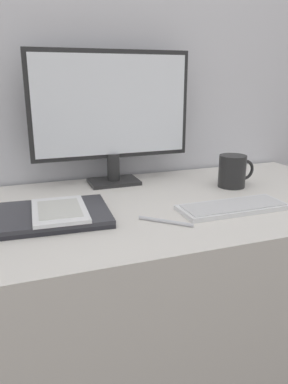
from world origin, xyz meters
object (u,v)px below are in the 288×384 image
object	(u,v)px
ereader	(59,210)
laptop	(49,215)
monitor	(112,112)
coffee_mug	(233,171)
pen	(166,221)
keyboard	(233,207)

from	to	relation	value
ereader	laptop	bearing A→B (deg)	149.84
monitor	coffee_mug	bearing A→B (deg)	-25.75
ereader	coffee_mug	bearing A→B (deg)	11.03
monitor	laptop	bearing A→B (deg)	-132.38
monitor	pen	size ratio (longest dim) A/B	4.78
pen	laptop	bearing A→B (deg)	154.84
keyboard	ereader	xyz separation A→B (m)	(-0.45, 0.08, 0.02)
ereader	coffee_mug	xyz separation A→B (m)	(0.57, 0.11, 0.03)
keyboard	laptop	xyz separation A→B (m)	(-0.47, 0.10, 0.00)
keyboard	coffee_mug	size ratio (longest dim) A/B	2.38
ereader	pen	world-z (taller)	ereader
laptop	monitor	bearing A→B (deg)	47.62
coffee_mug	pen	distance (m)	0.40
keyboard	pen	bearing A→B (deg)	-172.24
laptop	coffee_mug	bearing A→B (deg)	9.17
coffee_mug	pen	xyz separation A→B (m)	(-0.33, -0.22, -0.05)
monitor	coffee_mug	size ratio (longest dim) A/B	4.18
monitor	keyboard	bearing A→B (deg)	-57.37
pen	keyboard	bearing A→B (deg)	7.76
laptop	pen	world-z (taller)	laptop
keyboard	ereader	size ratio (longest dim) A/B	1.46
monitor	keyboard	xyz separation A→B (m)	(0.23, -0.36, -0.23)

